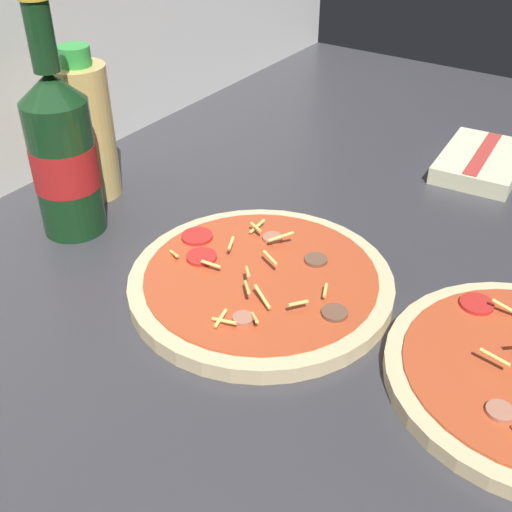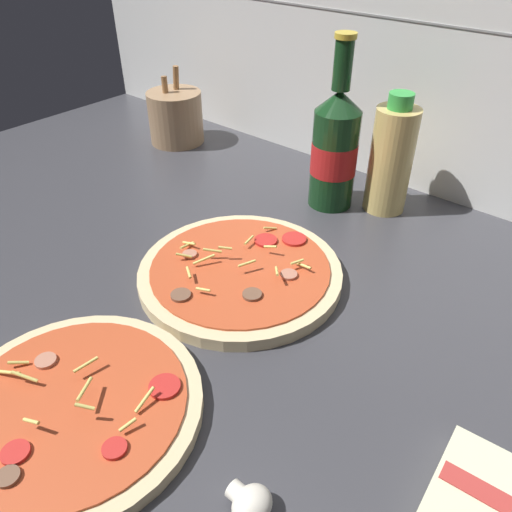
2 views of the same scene
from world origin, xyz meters
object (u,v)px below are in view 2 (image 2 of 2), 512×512
at_px(pizza_far, 240,272).
at_px(beer_bottle, 335,148).
at_px(mushroom_left, 250,503).
at_px(utensil_crock, 176,117).
at_px(oil_bottle, 391,159).
at_px(pizza_near, 73,408).

xyz_separation_m(pizza_far, beer_bottle, (-0.02, 0.26, 0.09)).
distance_m(mushroom_left, utensil_crock, 0.82).
bearing_deg(oil_bottle, mushroom_left, -72.82).
relative_size(pizza_near, beer_bottle, 0.96).
bearing_deg(pizza_near, utensil_crock, 128.96).
height_order(pizza_far, utensil_crock, utensil_crock).
distance_m(pizza_near, utensil_crock, 0.71).
relative_size(beer_bottle, oil_bottle, 1.41).
bearing_deg(pizza_near, beer_bottle, 94.53).
distance_m(beer_bottle, utensil_crock, 0.40).
height_order(pizza_near, oil_bottle, oil_bottle).
bearing_deg(pizza_far, beer_bottle, 94.99).
bearing_deg(mushroom_left, utensil_crock, 141.87).
bearing_deg(pizza_near, oil_bottle, 86.46).
xyz_separation_m(pizza_far, utensil_crock, (-0.42, 0.27, 0.04)).
distance_m(beer_bottle, oil_bottle, 0.09).
height_order(beer_bottle, oil_bottle, beer_bottle).
relative_size(beer_bottle, utensil_crock, 1.80).
xyz_separation_m(pizza_near, beer_bottle, (-0.04, 0.54, 0.09)).
bearing_deg(oil_bottle, utensil_crock, -176.01).
height_order(pizza_near, utensil_crock, utensil_crock).
bearing_deg(pizza_far, mushroom_left, -46.78).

